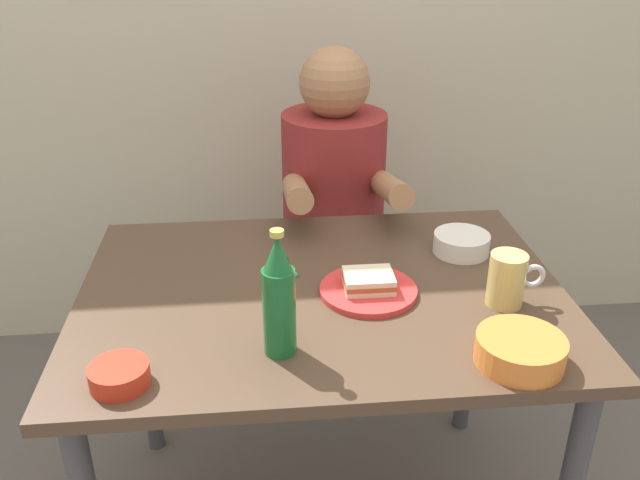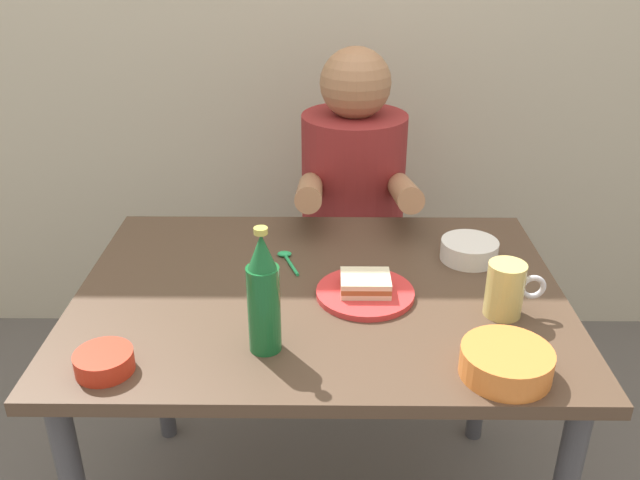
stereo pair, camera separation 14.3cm
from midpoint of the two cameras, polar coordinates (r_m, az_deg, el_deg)
dining_table at (r=1.57m, az=2.60°, el=-7.20°), size 1.10×0.80×0.74m
stool at (r=2.27m, az=4.43°, el=-4.72°), size 0.34×0.34×0.45m
person_seated at (r=2.08m, az=4.84°, el=5.03°), size 0.33×0.56×0.72m
plate_orange at (r=1.50m, az=6.60°, el=-4.58°), size 0.22×0.22×0.01m
sandwich at (r=1.49m, az=6.64°, el=-3.76°), size 0.11×0.09×0.04m
beer_mug at (r=1.48m, az=18.29°, el=-4.09°), size 0.13×0.08×0.12m
beer_bottle at (r=1.27m, az=-1.63°, el=-4.90°), size 0.06×0.06×0.26m
rice_bowl_white at (r=1.70m, az=14.99°, el=-0.82°), size 0.14×0.14×0.05m
soup_bowl_orange at (r=1.31m, az=18.69°, el=-9.86°), size 0.17×0.17×0.05m
sauce_bowl_chili at (r=1.30m, az=-14.96°, el=-10.03°), size 0.11×0.11×0.04m
spoon at (r=1.64m, az=-0.35°, el=-1.61°), size 0.06×0.12×0.01m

